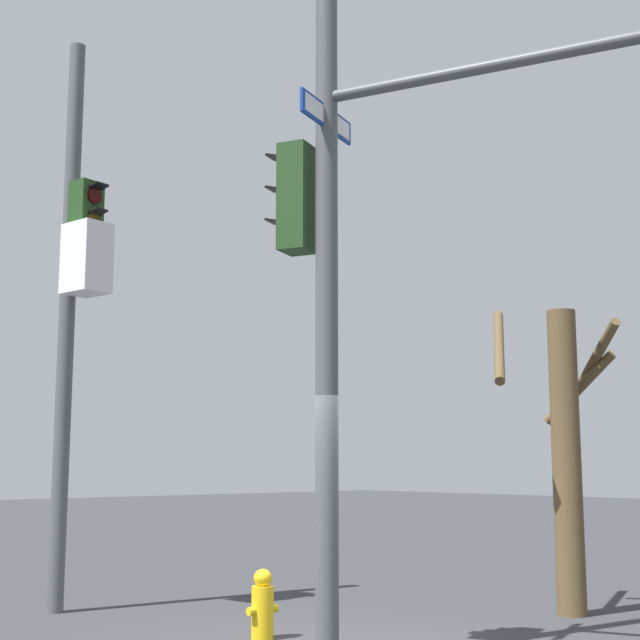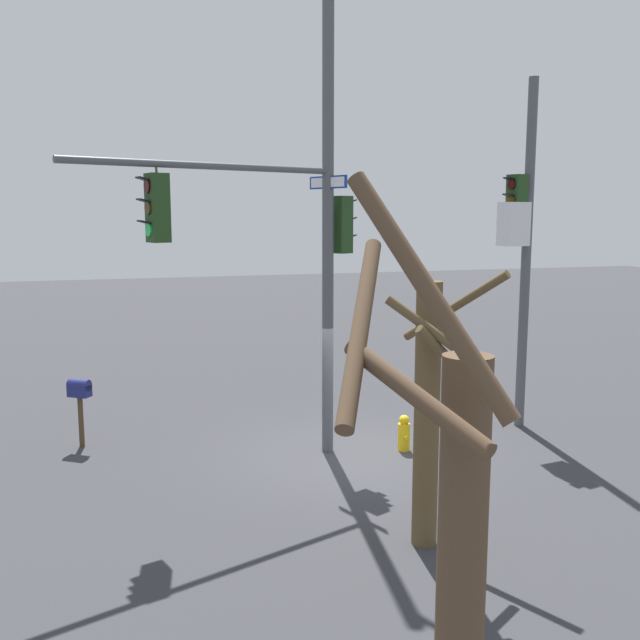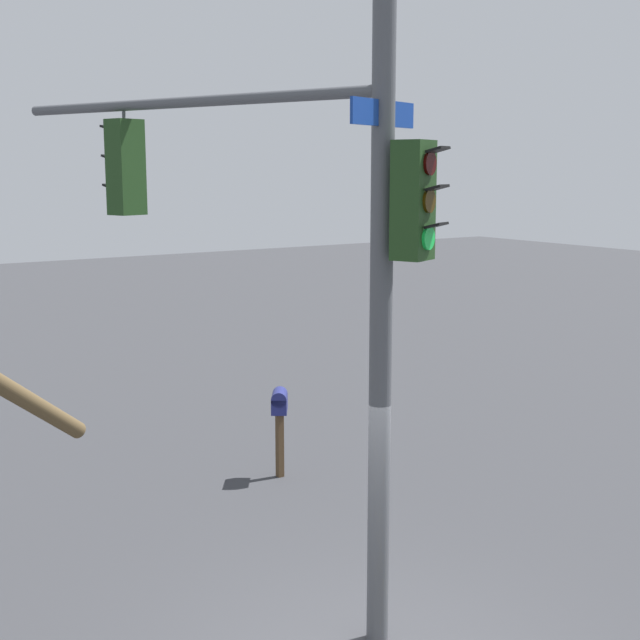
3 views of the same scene
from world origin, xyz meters
TOP-DOWN VIEW (x-y plane):
  - main_signal_pole_assembly at (-0.00, -0.91)m, footprint 3.25×5.97m
  - secondary_pole_assembly at (-0.76, 4.09)m, footprint 0.52×0.79m
  - fire_hydrant at (0.03, 1.12)m, footprint 0.38×0.24m
  - bare_tree_behind_pole at (3.84, -0.19)m, footprint 1.94×1.93m

SIDE VIEW (x-z plane):
  - fire_hydrant at x=0.03m, z-range -0.02..0.71m
  - bare_tree_behind_pole at x=3.84m, z-range 0.09..4.03m
  - secondary_pole_assembly at x=-0.76m, z-range 0.46..8.00m
  - main_signal_pole_assembly at x=0.00m, z-range 0.29..10.27m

